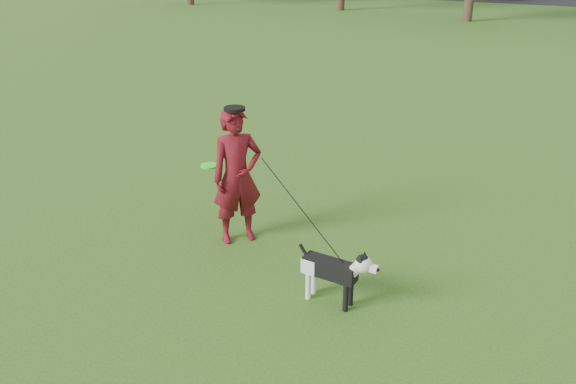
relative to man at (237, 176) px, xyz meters
The scene contains 4 objects.
ground 1.15m from the man, 14.41° to the right, with size 120.00×120.00×0.00m, color #285116.
man is the anchor object (origin of this frame).
dog 1.99m from the man, 21.39° to the right, with size 0.97×0.19×0.74m.
man_held_items 1.24m from the man, 17.94° to the right, with size 2.45×0.84×1.36m.
Camera 1 is at (3.35, -5.33, 3.71)m, focal length 35.00 mm.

